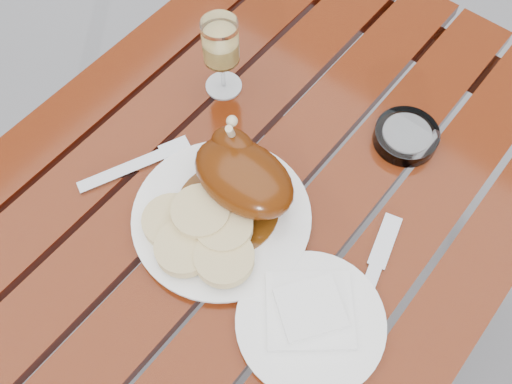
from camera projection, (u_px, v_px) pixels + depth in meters
ground at (250, 328)px, 1.57m from camera, size 60.00×60.00×0.00m
table at (248, 280)px, 1.24m from camera, size 0.80×1.20×0.75m
dinner_plate at (222, 218)px, 0.89m from camera, size 0.34×0.34×0.02m
roast_duck at (241, 175)px, 0.86m from camera, size 0.17×0.18×0.12m
bread_dumplings at (201, 233)px, 0.84m from camera, size 0.19×0.15×0.04m
wine_glass at (222, 57)px, 0.96m from camera, size 0.08×0.08×0.15m
side_plate at (310, 323)px, 0.81m from camera, size 0.22×0.22×0.02m
napkin at (310, 310)px, 0.80m from camera, size 0.17×0.16×0.01m
ashtray at (406, 136)px, 0.95m from camera, size 0.12×0.12×0.03m
fork at (131, 168)px, 0.94m from camera, size 0.09×0.17×0.01m
knife at (365, 294)px, 0.83m from camera, size 0.07×0.20×0.01m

